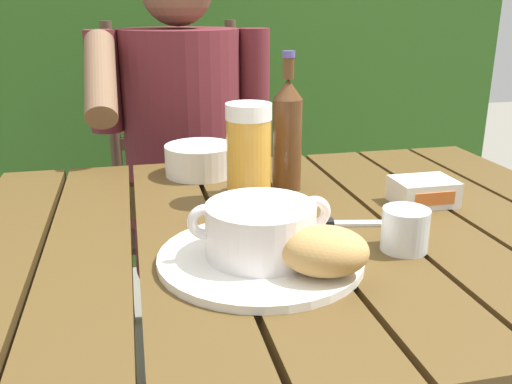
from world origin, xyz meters
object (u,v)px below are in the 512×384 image
Objects in this scene: person_eating at (184,147)px; serving_plate at (260,258)px; chair_near_diner at (181,203)px; beer_bottle at (287,133)px; bread_roll at (324,251)px; butter_tub at (423,192)px; water_glass_small at (405,230)px; diner_bowl at (200,160)px; table_knife at (332,223)px; beer_glass at (249,153)px; soup_bowl at (261,228)px.

person_eating is 4.31× the size of serving_plate.
chair_near_diner reaches higher than beer_bottle.
bread_roll is 0.37m from butter_tub.
water_glass_small is 0.47× the size of diner_bowl.
chair_near_diner is 0.94m from butter_tub.
bread_roll is 0.51× the size of beer_bottle.
table_knife is at bearing -83.98° from beer_bottle.
person_eating is at bearing 90.46° from diner_bowl.
bread_roll is at bearing -49.40° from serving_plate.
bread_roll is 0.53m from diner_bowl.
bread_roll is 0.75× the size of beer_glass.
chair_near_diner is 9.71× the size of butter_tub.
table_knife is (0.18, -0.68, 0.03)m from person_eating.
table_knife is (-0.07, 0.11, -0.03)m from water_glass_small.
beer_bottle reaches higher than diner_bowl.
beer_bottle is (0.09, 0.05, 0.02)m from beer_glass.
soup_bowl reaches higher than serving_plate.
serving_plate is at bearing -88.36° from chair_near_diner.
beer_glass is 0.68× the size of beer_bottle.
beer_glass is at bearing 81.49° from soup_bowl.
diner_bowl is at bearing 117.28° from table_knife.
chair_near_diner is at bearing 89.21° from person_eating.
water_glass_small is at bearing -1.88° from serving_plate.
butter_tub is 0.46m from diner_bowl.
water_glass_small is 0.51m from diner_bowl.
butter_tub is 0.21m from table_knife.
beer_glass reaches higher than water_glass_small.
serving_plate is at bearing 130.60° from bread_roll.
bread_roll is 0.92× the size of diner_bowl.
bread_roll is at bearing -79.71° from diner_bowl.
bread_roll reaches higher than serving_plate.
beer_bottle reaches higher than serving_plate.
beer_glass is at bearing 81.49° from serving_plate.
water_glass_small is (0.22, -0.01, -0.02)m from soup_bowl.
serving_plate is (0.03, -0.79, 0.03)m from person_eating.
beer_bottle is 0.27m from butter_tub.
table_knife is (-0.20, -0.06, -0.02)m from butter_tub.
butter_tub is at bearing -65.53° from chair_near_diner.
butter_tub is at bearing -32.09° from beer_bottle.
table_knife is (0.15, 0.11, -0.05)m from soup_bowl.
chair_near_diner is at bearing 101.17° from table_knife.
butter_tub is (0.22, -0.14, -0.09)m from beer_bottle.
water_glass_small is 0.64× the size of butter_tub.
water_glass_small is (0.18, -0.27, -0.06)m from beer_glass.
soup_bowl is 0.77× the size of beer_bottle.
bread_roll is at bearing -49.40° from soup_bowl.
chair_near_diner is 3.99× the size of beer_bottle.
diner_bowl is (-0.17, 0.34, 0.03)m from table_knife.
bread_roll is 0.34m from beer_glass.
beer_bottle is at bearing 106.26° from water_glass_small.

